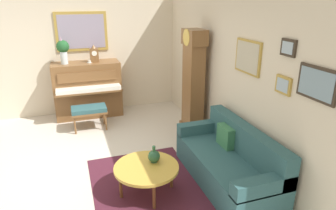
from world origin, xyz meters
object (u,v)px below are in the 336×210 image
object	(u,v)px
grandfather_clock	(193,86)
couch	(229,162)
piano	(88,89)
teacup	(90,62)
mantel_clock	(94,54)
piano_bench	(89,110)
flower_vase	(63,49)
coffee_table	(146,168)
green_jug	(154,156)

from	to	relation	value
grandfather_clock	couch	world-z (taller)	grandfather_clock
grandfather_clock	couch	distance (m)	1.86
piano	couch	world-z (taller)	piano
piano	teacup	distance (m)	0.63
grandfather_clock	mantel_clock	xyz separation A→B (m)	(-1.62, -1.65, 0.43)
grandfather_clock	couch	size ratio (longest dim) A/B	1.07
piano_bench	mantel_clock	bearing A→B (deg)	161.98
flower_vase	teacup	distance (m)	0.59
coffee_table	teacup	xyz separation A→B (m)	(-3.19, -0.41, 0.87)
couch	grandfather_clock	bearing A→B (deg)	174.85
grandfather_clock	mantel_clock	distance (m)	2.35
coffee_table	piano_bench	bearing A→B (deg)	-167.14
flower_vase	piano_bench	bearing A→B (deg)	24.63
piano_bench	teacup	size ratio (longest dim) A/B	6.03
piano_bench	mantel_clock	size ratio (longest dim) A/B	1.84
piano_bench	coffee_table	distance (m)	2.49
couch	coffee_table	size ratio (longest dim) A/B	2.16
piano_bench	couch	xyz separation A→B (m)	(2.55, 1.75, -0.09)
green_jug	couch	bearing A→B (deg)	78.76
piano	grandfather_clock	world-z (taller)	grandfather_clock
grandfather_clock	flower_vase	bearing A→B (deg)	-125.49
coffee_table	teacup	bearing A→B (deg)	-172.75
piano_bench	piano	bearing A→B (deg)	175.70
teacup	grandfather_clock	bearing A→B (deg)	47.90
piano	couch	size ratio (longest dim) A/B	0.76
piano_bench	grandfather_clock	distance (m)	2.15
green_jug	mantel_clock	bearing A→B (deg)	-172.24
piano_bench	grandfather_clock	bearing A→B (deg)	66.63
piano_bench	flower_vase	bearing A→B (deg)	-155.37
couch	green_jug	distance (m)	1.10
piano	piano_bench	size ratio (longest dim) A/B	2.06
piano_bench	couch	distance (m)	3.10
mantel_clock	grandfather_clock	bearing A→B (deg)	45.51
mantel_clock	teacup	bearing A→B (deg)	-74.98
grandfather_clock	mantel_clock	size ratio (longest dim) A/B	5.34
piano_bench	teacup	world-z (taller)	teacup
piano	green_jug	distance (m)	3.20
piano_bench	teacup	xyz separation A→B (m)	(-0.77, 0.15, 0.84)
teacup	green_jug	distance (m)	3.24
teacup	green_jug	size ratio (longest dim) A/B	0.48
couch	flower_vase	size ratio (longest dim) A/B	3.28
coffee_table	flower_vase	size ratio (longest dim) A/B	1.52
piano	flower_vase	distance (m)	1.01
grandfather_clock	teacup	distance (m)	2.39
piano	piano_bench	distance (m)	0.83
grandfather_clock	couch	xyz separation A→B (m)	(1.73, -0.16, -0.65)
piano_bench	flower_vase	world-z (taller)	flower_vase
grandfather_clock	coffee_table	distance (m)	2.18
couch	piano	bearing A→B (deg)	-153.24
grandfather_clock	flower_vase	xyz separation A→B (m)	(-1.62, -2.27, 0.57)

